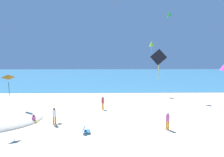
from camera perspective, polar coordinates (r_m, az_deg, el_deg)
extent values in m
plane|color=beige|center=(18.13, -0.15, -11.56)|extent=(120.00, 120.00, 0.00)
cube|color=teal|center=(59.40, -0.79, 1.03)|extent=(120.00, 60.00, 0.05)
cube|color=#2370B2|center=(14.42, -7.64, -15.65)|extent=(0.46, 0.52, 0.03)
cube|color=#2370B2|center=(14.36, -8.64, -14.89)|extent=(0.23, 0.51, 0.42)
cylinder|color=#B7B7BC|center=(14.68, -7.03, -15.64)|extent=(0.02, 0.02, 0.19)
cylinder|color=#B7B7BC|center=(14.21, -7.15, -16.40)|extent=(0.02, 0.02, 0.19)
cylinder|color=orange|center=(20.41, -2.94, -8.46)|extent=(0.12, 0.12, 0.71)
cylinder|color=orange|center=(20.27, -2.75, -8.57)|extent=(0.12, 0.12, 0.71)
cylinder|color=red|center=(20.19, -2.86, -6.81)|extent=(0.38, 0.38, 0.53)
sphere|color=#A87A5B|center=(20.11, -2.86, -5.83)|extent=(0.20, 0.20, 0.20)
cylinder|color=#D8599E|center=(17.90, -22.91, -11.48)|extent=(0.46, 0.46, 0.50)
sphere|color=brown|center=(17.80, -22.95, -10.44)|extent=(0.20, 0.20, 0.20)
cube|color=yellow|center=(17.78, -22.58, -12.18)|extent=(0.44, 0.43, 0.14)
cylinder|color=orange|center=(16.63, -16.96, -12.21)|extent=(0.13, 0.13, 0.72)
cylinder|color=orange|center=(16.64, -17.53, -12.22)|extent=(0.13, 0.13, 0.72)
cylinder|color=white|center=(16.45, -17.32, -10.13)|extent=(0.35, 0.35, 0.54)
sphere|color=brown|center=(16.35, -17.37, -8.92)|extent=(0.20, 0.20, 0.20)
cylinder|color=orange|center=(15.55, 16.92, -13.60)|extent=(0.12, 0.12, 0.69)
cylinder|color=orange|center=(15.47, 16.40, -13.68)|extent=(0.12, 0.12, 0.69)
cylinder|color=#D8599E|center=(15.32, 16.73, -11.51)|extent=(0.32, 0.32, 0.52)
sphere|color=beige|center=(15.22, 16.78, -10.28)|extent=(0.19, 0.19, 0.19)
cone|color=green|center=(28.18, 17.14, 18.48)|extent=(1.02, 0.92, 0.92)
cylinder|color=#1EADAD|center=(28.07, 17.11, 17.38)|extent=(0.11, 0.07, 0.46)
cube|color=black|center=(10.78, 14.12, 6.39)|extent=(0.88, 0.41, 0.93)
cylinder|color=yellow|center=(10.81, 14.01, 2.07)|extent=(0.04, 0.04, 0.96)
pyramid|color=orange|center=(15.69, -29.26, 0.63)|extent=(0.88, 0.86, 0.42)
cylinder|color=black|center=(15.85, -29.10, -2.83)|extent=(0.07, 0.07, 1.02)
cylinder|color=orange|center=(26.67, 0.91, 22.54)|extent=(0.08, 0.07, 0.51)
cone|color=#99DB33|center=(29.36, 12.08, 10.47)|extent=(0.82, 0.82, 0.86)
cylinder|color=pink|center=(29.31, 12.04, 8.85)|extent=(0.13, 0.05, 0.94)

